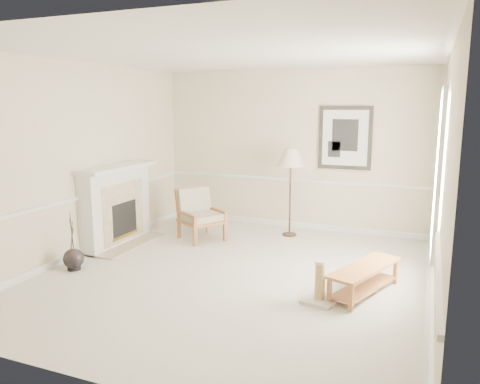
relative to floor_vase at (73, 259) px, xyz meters
name	(u,v)px	position (x,y,z in m)	size (l,w,h in m)	color
ground	(235,275)	(2.15, 0.68, -0.15)	(5.50, 5.50, 0.00)	silver
room	(247,136)	(2.29, 0.75, 1.71)	(5.04, 5.54, 2.92)	beige
fireplace	(117,206)	(-0.19, 1.28, 0.49)	(0.64, 1.64, 1.31)	white
floor_vase	(73,259)	(0.00, 0.00, 0.00)	(0.28, 0.28, 0.83)	black
armchair	(199,212)	(0.89, 2.08, 0.31)	(0.94, 0.93, 0.87)	#9A5D31
floor_lamp	(291,160)	(2.29, 2.84, 1.19)	(0.57, 0.57, 1.54)	black
bench	(364,275)	(3.86, 0.67, 0.08)	(0.77, 1.28, 0.35)	#9A5D31
scratching_post	(320,290)	(3.42, 0.21, 0.01)	(0.42, 0.42, 0.51)	beige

